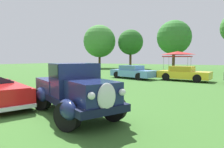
# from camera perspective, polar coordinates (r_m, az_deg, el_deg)

# --- Properties ---
(ground_plane) EXTENTS (120.00, 120.00, 0.00)m
(ground_plane) POSITION_cam_1_polar(r_m,az_deg,el_deg) (6.84, -13.96, -11.33)
(ground_plane) COLOR #386628
(feature_pickup_truck) EXTENTS (4.39, 3.21, 1.70)m
(feature_pickup_truck) POSITION_cam_1_polar(r_m,az_deg,el_deg) (6.58, -11.02, -4.20)
(feature_pickup_truck) COLOR black
(feature_pickup_truck) RESTS_ON ground_plane
(show_car_skyblue) EXTENTS (4.68, 2.88, 1.22)m
(show_car_skyblue) POSITION_cam_1_polar(r_m,az_deg,el_deg) (18.45, 5.94, 0.56)
(show_car_skyblue) COLOR #669EDB
(show_car_skyblue) RESTS_ON ground_plane
(show_car_yellow) EXTENTS (4.31, 2.20, 1.22)m
(show_car_yellow) POSITION_cam_1_polar(r_m,az_deg,el_deg) (17.55, 19.95, 0.12)
(show_car_yellow) COLOR yellow
(show_car_yellow) RESTS_ON ground_plane
(canopy_tent_left_field) EXTENTS (2.91, 2.91, 2.71)m
(canopy_tent_left_field) POSITION_cam_1_polar(r_m,az_deg,el_deg) (24.34, 18.51, 5.59)
(canopy_tent_left_field) COLOR #B7B7BC
(canopy_tent_left_field) RESTS_ON ground_plane
(treeline_far_left) EXTENTS (6.31, 6.31, 8.42)m
(treeline_far_left) POSITION_cam_1_polar(r_m,az_deg,el_deg) (39.35, -3.64, 9.42)
(treeline_far_left) COLOR #47331E
(treeline_far_left) RESTS_ON ground_plane
(treeline_mid_left) EXTENTS (4.79, 4.79, 7.37)m
(treeline_mid_left) POSITION_cam_1_polar(r_m,az_deg,el_deg) (38.04, 5.39, 9.12)
(treeline_mid_left) COLOR brown
(treeline_mid_left) RESTS_ON ground_plane
(treeline_center) EXTENTS (5.27, 5.27, 7.79)m
(treeline_center) POSITION_cam_1_polar(r_m,az_deg,el_deg) (32.58, 17.53, 10.05)
(treeline_center) COLOR brown
(treeline_center) RESTS_ON ground_plane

